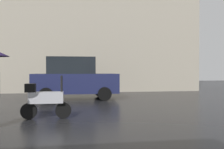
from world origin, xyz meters
TOP-DOWN VIEW (x-y plane):
  - parked_scooter at (-0.83, 5.18)m, footprint 1.42×0.32m
  - parked_car_left at (0.04, 10.03)m, footprint 4.00×2.07m

SIDE VIEW (x-z plane):
  - parked_scooter at x=-0.83m, z-range -0.06..1.17m
  - parked_car_left at x=0.04m, z-range 0.00..2.02m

